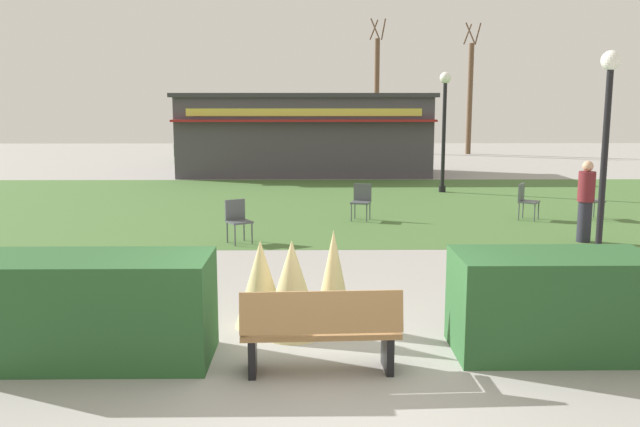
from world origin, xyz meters
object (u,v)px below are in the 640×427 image
object	(u,v)px
trash_bin	(21,301)
tree_right_bg	(377,93)
cafe_chair_north	(526,198)
parked_car_center_slot	(324,147)
person_strolling	(586,201)
cafe_chair_center	(362,199)
tree_left_bg	(470,96)
cafe_chair_west	(590,198)
parked_car_west_slot	(220,148)
cafe_chair_east	(237,217)
park_bench	(321,331)
lamppost_far	(444,117)
lamppost_mid	(606,128)
food_kiosk	(305,134)

from	to	relation	value
trash_bin	tree_right_bg	world-z (taller)	tree_right_bg
cafe_chair_north	parked_car_center_slot	xyz separation A→B (m)	(-4.63, 16.85, 0.12)
cafe_chair_north	person_strolling	bearing A→B (deg)	-81.91
cafe_chair_center	tree_left_bg	world-z (taller)	tree_left_bg
cafe_chair_west	person_strolling	distance (m)	3.03
parked_car_west_slot	cafe_chair_center	bearing A→B (deg)	-71.31
cafe_chair_north	tree_right_bg	size ratio (longest dim) A/B	0.12
person_strolling	parked_car_west_slot	bearing A→B (deg)	47.89
cafe_chair_east	person_strolling	bearing A→B (deg)	-0.17
parked_car_west_slot	tree_right_bg	xyz separation A→B (m)	(8.16, 5.29, 2.68)
trash_bin	cafe_chair_north	world-z (taller)	trash_bin
trash_bin	cafe_chair_west	xyz separation A→B (m)	(10.48, 8.32, 0.07)
cafe_chair_center	parked_car_west_slot	size ratio (longest dim) A/B	0.20
park_bench	tree_right_bg	bearing A→B (deg)	83.53
lamppost_far	parked_car_center_slot	xyz separation A→B (m)	(-3.57, 11.72, -1.77)
lamppost_mid	tree_left_bg	world-z (taller)	tree_left_bg
lamppost_far	parked_car_west_slot	bearing A→B (deg)	126.53
cafe_chair_north	cafe_chair_center	bearing A→B (deg)	-179.85
trash_bin	person_strolling	distance (m)	10.80
parked_car_center_slot	tree_right_bg	world-z (taller)	tree_right_bg
person_strolling	lamppost_mid	bearing A→B (deg)	-170.10
cafe_chair_east	tree_right_bg	world-z (taller)	tree_right_bg
person_strolling	tree_left_bg	xyz separation A→B (m)	(3.02, 23.63, 2.29)
park_bench	lamppost_mid	distance (m)	7.88
food_kiosk	tree_right_bg	size ratio (longest dim) A/B	1.35
cafe_chair_east	tree_left_bg	bearing A→B (deg)	66.64
food_kiosk	tree_left_bg	distance (m)	13.68
lamppost_mid	food_kiosk	size ratio (longest dim) A/B	0.38
parked_car_center_slot	food_kiosk	bearing A→B (deg)	-98.41
lamppost_far	tree_right_bg	size ratio (longest dim) A/B	0.51
park_bench	parked_car_west_slot	bearing A→B (deg)	99.85
trash_bin	tree_left_bg	bearing A→B (deg)	67.22
lamppost_mid	tree_right_bg	world-z (taller)	tree_right_bg
cafe_chair_center	parked_car_center_slot	distance (m)	16.87
food_kiosk	cafe_chair_center	xyz separation A→B (m)	(1.50, -10.72, -1.08)
park_bench	cafe_chair_west	world-z (taller)	park_bench
parked_car_center_slot	cafe_chair_east	bearing A→B (deg)	-96.33
park_bench	tree_left_bg	bearing A→B (deg)	74.26
trash_bin	cafe_chair_east	distance (m)	5.96
cafe_chair_north	tree_left_bg	size ratio (longest dim) A/B	0.13
parked_car_west_slot	parked_car_center_slot	world-z (taller)	same
lamppost_far	food_kiosk	world-z (taller)	lamppost_far
food_kiosk	parked_car_west_slot	bearing A→B (deg)	124.43
cafe_chair_west	cafe_chair_north	size ratio (longest dim) A/B	1.00
cafe_chair_west	parked_car_center_slot	size ratio (longest dim) A/B	0.21
trash_bin	food_kiosk	world-z (taller)	food_kiosk
trash_bin	cafe_chair_north	bearing A→B (deg)	42.98
food_kiosk	person_strolling	xyz separation A→B (m)	(5.92, -13.40, -0.74)
cafe_chair_west	person_strolling	xyz separation A→B (m)	(-1.23, -2.75, 0.33)
cafe_chair_east	parked_car_west_slot	world-z (taller)	parked_car_west_slot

